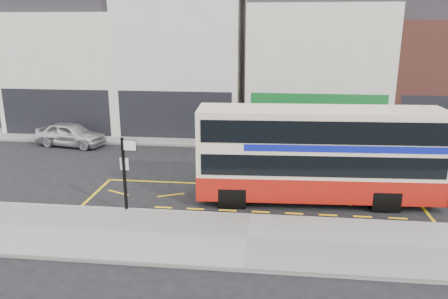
# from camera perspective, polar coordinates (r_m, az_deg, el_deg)

# --- Properties ---
(ground) EXTENTS (120.00, 120.00, 0.00)m
(ground) POSITION_cam_1_polar(r_m,az_deg,el_deg) (17.52, 3.48, -8.40)
(ground) COLOR black
(ground) RESTS_ON ground
(pavement) EXTENTS (40.00, 4.00, 0.15)m
(pavement) POSITION_cam_1_polar(r_m,az_deg,el_deg) (15.42, 3.00, -11.64)
(pavement) COLOR gray
(pavement) RESTS_ON ground
(kerb) EXTENTS (40.00, 0.15, 0.15)m
(kerb) POSITION_cam_1_polar(r_m,az_deg,el_deg) (17.15, 3.42, -8.68)
(kerb) COLOR gray
(kerb) RESTS_ON ground
(far_pavement) EXTENTS (50.00, 3.00, 0.15)m
(far_pavement) POSITION_cam_1_polar(r_m,az_deg,el_deg) (27.89, 4.74, 1.03)
(far_pavement) COLOR gray
(far_pavement) RESTS_ON ground
(road_markings) EXTENTS (14.00, 3.40, 0.01)m
(road_markings) POSITION_cam_1_polar(r_m,az_deg,el_deg) (18.99, 3.75, -6.41)
(road_markings) COLOR yellow
(road_markings) RESTS_ON ground
(terrace_far_left) EXTENTS (8.00, 8.01, 10.80)m
(terrace_far_left) POSITION_cam_1_polar(r_m,az_deg,el_deg) (34.16, -18.53, 11.10)
(terrace_far_left) COLOR white
(terrace_far_left) RESTS_ON ground
(terrace_left) EXTENTS (8.00, 8.01, 11.80)m
(terrace_left) POSITION_cam_1_polar(r_m,az_deg,el_deg) (31.63, -5.02, 12.42)
(terrace_left) COLOR white
(terrace_left) RESTS_ON ground
(terrace_green_shop) EXTENTS (9.00, 8.01, 11.30)m
(terrace_green_shop) POSITION_cam_1_polar(r_m,az_deg,el_deg) (31.14, 11.80, 11.64)
(terrace_green_shop) COLOR white
(terrace_green_shop) RESTS_ON ground
(double_decker_bus) EXTENTS (10.08, 2.80, 3.98)m
(double_decker_bus) POSITION_cam_1_polar(r_m,az_deg,el_deg) (18.47, 12.33, -0.53)
(double_decker_bus) COLOR beige
(double_decker_bus) RESTS_ON ground
(bus_stop_post) EXTENTS (0.73, 0.13, 2.94)m
(bus_stop_post) POSITION_cam_1_polar(r_m,az_deg,el_deg) (17.37, -12.75, -2.21)
(bus_stop_post) COLOR black
(bus_stop_post) RESTS_ON pavement
(car_silver) EXTENTS (4.58, 2.48, 1.48)m
(car_silver) POSITION_cam_1_polar(r_m,az_deg,el_deg) (28.56, -19.38, 1.90)
(car_silver) COLOR silver
(car_silver) RESTS_ON ground
(car_grey) EXTENTS (4.43, 2.08, 1.40)m
(car_grey) POSITION_cam_1_polar(r_m,az_deg,el_deg) (26.39, 4.78, 1.58)
(car_grey) COLOR #38393F
(car_grey) RESTS_ON ground
(car_white) EXTENTS (5.16, 2.40, 1.46)m
(car_white) POSITION_cam_1_polar(r_m,az_deg,el_deg) (26.80, 20.12, 0.93)
(car_white) COLOR silver
(car_white) RESTS_ON ground
(street_tree_right) EXTENTS (2.22, 2.22, 4.80)m
(street_tree_right) POSITION_cam_1_polar(r_m,az_deg,el_deg) (28.84, 16.41, 7.42)
(street_tree_right) COLOR black
(street_tree_right) RESTS_ON ground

